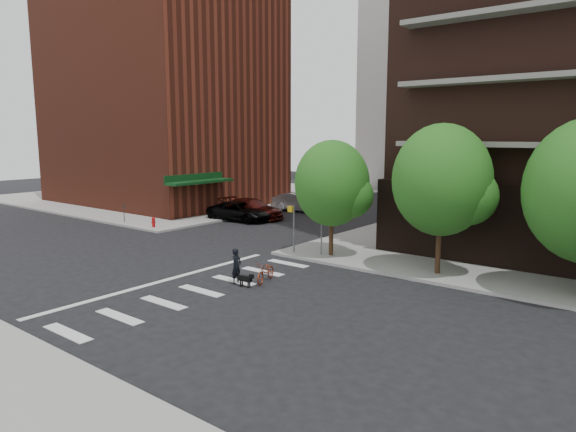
{
  "coord_description": "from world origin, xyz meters",
  "views": [
    {
      "loc": [
        18.99,
        -14.3,
        6.6
      ],
      "look_at": [
        3.0,
        6.0,
        2.5
      ],
      "focal_mm": 32.0,
      "sensor_mm": 36.0,
      "label": 1
    }
  ],
  "objects_px": {
    "fire_hydrant": "(153,222)",
    "parked_car_silver": "(300,202)",
    "parked_car_maroon": "(252,209)",
    "parked_car_black": "(240,211)",
    "scooter": "(266,272)",
    "dog_walker": "(236,266)"
  },
  "relations": [
    {
      "from": "fire_hydrant",
      "to": "parked_car_silver",
      "type": "bearing_deg",
      "value": 76.78
    },
    {
      "from": "fire_hydrant",
      "to": "scooter",
      "type": "distance_m",
      "value": 15.59
    },
    {
      "from": "parked_car_black",
      "to": "parked_car_maroon",
      "type": "relative_size",
      "value": 0.96
    },
    {
      "from": "parked_car_black",
      "to": "scooter",
      "type": "distance_m",
      "value": 16.93
    },
    {
      "from": "parked_car_silver",
      "to": "dog_walker",
      "type": "relative_size",
      "value": 3.16
    },
    {
      "from": "parked_car_maroon",
      "to": "dog_walker",
      "type": "height_order",
      "value": "dog_walker"
    },
    {
      "from": "fire_hydrant",
      "to": "dog_walker",
      "type": "xyz_separation_m",
      "value": [
        13.92,
        -6.05,
        0.25
      ]
    },
    {
      "from": "fire_hydrant",
      "to": "parked_car_maroon",
      "type": "xyz_separation_m",
      "value": [
        2.3,
        7.77,
        0.25
      ]
    },
    {
      "from": "fire_hydrant",
      "to": "parked_car_silver",
      "type": "height_order",
      "value": "parked_car_silver"
    },
    {
      "from": "parked_car_maroon",
      "to": "scooter",
      "type": "bearing_deg",
      "value": -138.5
    },
    {
      "from": "fire_hydrant",
      "to": "scooter",
      "type": "bearing_deg",
      "value": -18.78
    },
    {
      "from": "parked_car_black",
      "to": "fire_hydrant",
      "type": "bearing_deg",
      "value": 154.37
    },
    {
      "from": "parked_car_maroon",
      "to": "parked_car_silver",
      "type": "bearing_deg",
      "value": -11.07
    },
    {
      "from": "parked_car_black",
      "to": "dog_walker",
      "type": "height_order",
      "value": "dog_walker"
    },
    {
      "from": "parked_car_black",
      "to": "scooter",
      "type": "height_order",
      "value": "parked_car_black"
    },
    {
      "from": "parked_car_black",
      "to": "scooter",
      "type": "relative_size",
      "value": 2.95
    },
    {
      "from": "parked_car_maroon",
      "to": "scooter",
      "type": "relative_size",
      "value": 3.06
    },
    {
      "from": "parked_car_maroon",
      "to": "fire_hydrant",
      "type": "bearing_deg",
      "value": 160.74
    },
    {
      "from": "fire_hydrant",
      "to": "parked_car_silver",
      "type": "xyz_separation_m",
      "value": [
        3.08,
        13.11,
        0.28
      ]
    },
    {
      "from": "parked_car_maroon",
      "to": "parked_car_silver",
      "type": "xyz_separation_m",
      "value": [
        0.78,
        5.35,
        0.03
      ]
    },
    {
      "from": "parked_car_maroon",
      "to": "parked_car_silver",
      "type": "height_order",
      "value": "parked_car_silver"
    },
    {
      "from": "parked_car_maroon",
      "to": "dog_walker",
      "type": "bearing_deg",
      "value": -142.71
    }
  ]
}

